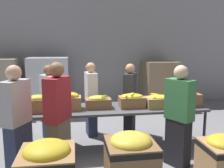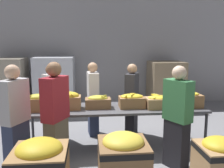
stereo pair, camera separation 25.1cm
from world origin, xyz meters
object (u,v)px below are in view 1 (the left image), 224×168
(volunteer_3, at_px, (17,121))
(sorting_table, at_px, (115,110))
(volunteer_5, at_px, (179,117))
(pallet_stack_1, at_px, (50,85))
(banana_box_5, at_px, (187,98))
(donation_bin_1, at_px, (131,166))
(volunteer_1, at_px, (58,118))
(donation_bin_2, at_px, (223,162))
(banana_box_0, at_px, (38,103))
(banana_box_2, at_px, (98,102))
(banana_box_3, at_px, (132,100))
(volunteer_2, at_px, (50,103))
(banana_box_1, at_px, (69,101))
(banana_box_4, at_px, (158,101))
(volunteer_4, at_px, (130,100))
(pallet_stack_0, at_px, (159,85))
(pallet_stack_2, at_px, (2,87))
(volunteer_0, at_px, (91,100))

(volunteer_3, bearing_deg, sorting_table, -39.82)
(volunteer_5, relative_size, pallet_stack_1, 1.04)
(banana_box_5, relative_size, donation_bin_1, 0.51)
(volunteer_1, bearing_deg, donation_bin_2, -86.50)
(banana_box_0, height_order, donation_bin_2, banana_box_0)
(sorting_table, relative_size, volunteer_5, 2.02)
(banana_box_2, bearing_deg, banana_box_3, -1.70)
(banana_box_5, relative_size, volunteer_2, 0.30)
(banana_box_1, height_order, banana_box_4, banana_box_1)
(banana_box_4, bearing_deg, banana_box_5, 2.83)
(volunteer_4, distance_m, donation_bin_2, 2.39)
(pallet_stack_0, bearing_deg, donation_bin_1, -113.50)
(banana_box_1, xyz_separation_m, volunteer_3, (-0.74, -0.67, -0.12))
(banana_box_0, relative_size, volunteer_2, 0.28)
(banana_box_1, bearing_deg, volunteer_4, 29.33)
(banana_box_0, relative_size, banana_box_3, 0.95)
(banana_box_2, bearing_deg, pallet_stack_2, 131.26)
(sorting_table, bearing_deg, volunteer_1, -145.40)
(volunteer_1, distance_m, donation_bin_1, 1.33)
(volunteer_1, xyz_separation_m, donation_bin_1, (0.90, -0.91, -0.36))
(banana_box_2, height_order, pallet_stack_0, pallet_stack_0)
(sorting_table, distance_m, banana_box_4, 0.79)
(volunteer_1, height_order, volunteer_5, volunteer_1)
(banana_box_3, bearing_deg, banana_box_5, -2.96)
(banana_box_3, bearing_deg, sorting_table, 175.40)
(volunteer_0, bearing_deg, pallet_stack_1, -158.54)
(banana_box_0, bearing_deg, volunteer_5, -17.85)
(pallet_stack_2, bearing_deg, sorting_table, -45.14)
(banana_box_2, xyz_separation_m, pallet_stack_1, (-1.09, 2.68, -0.13))
(volunteer_4, bearing_deg, banana_box_1, -35.51)
(volunteer_2, bearing_deg, pallet_stack_2, 178.84)
(volunteer_3, xyz_separation_m, donation_bin_1, (1.49, -0.89, -0.34))
(banana_box_5, bearing_deg, sorting_table, 176.68)
(banana_box_0, height_order, volunteer_4, volunteer_4)
(volunteer_1, height_order, pallet_stack_0, volunteer_1)
(donation_bin_2, bearing_deg, banana_box_5, 82.83)
(volunteer_1, bearing_deg, banana_box_1, 12.92)
(donation_bin_2, bearing_deg, banana_box_1, 141.71)
(donation_bin_1, distance_m, pallet_stack_0, 4.73)
(banana_box_0, distance_m, volunteer_3, 0.65)
(volunteer_3, height_order, pallet_stack_1, volunteer_3)
(volunteer_1, bearing_deg, volunteer_0, 4.12)
(pallet_stack_1, bearing_deg, pallet_stack_0, 1.45)
(volunteer_1, xyz_separation_m, volunteer_3, (-0.59, -0.02, -0.02))
(volunteer_2, relative_size, volunteer_4, 1.00)
(volunteer_4, relative_size, donation_bin_1, 1.72)
(banana_box_2, xyz_separation_m, banana_box_5, (1.65, -0.07, 0.03))
(sorting_table, relative_size, pallet_stack_0, 2.34)
(banana_box_1, distance_m, banana_box_5, 2.16)
(volunteer_2, bearing_deg, sorting_table, 25.44)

